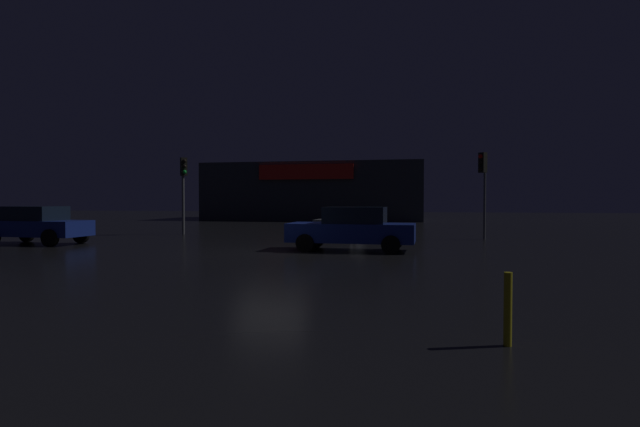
{
  "coord_description": "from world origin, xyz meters",
  "views": [
    {
      "loc": [
        4.97,
        -15.88,
        1.82
      ],
      "look_at": [
        0.55,
        6.03,
        1.21
      ],
      "focal_mm": 26.95,
      "sensor_mm": 36.0,
      "label": 1
    }
  ],
  "objects_px": {
    "car_near": "(352,228)",
    "car_far": "(37,225)",
    "car_crossing": "(341,222)",
    "traffic_signal_cross_left": "(184,180)",
    "store_building": "(317,192)",
    "traffic_signal_opposite": "(483,174)"
  },
  "relations": [
    {
      "from": "traffic_signal_cross_left",
      "to": "car_crossing",
      "type": "distance_m",
      "value": 8.79
    },
    {
      "from": "store_building",
      "to": "car_crossing",
      "type": "bearing_deg",
      "value": -75.08
    },
    {
      "from": "store_building",
      "to": "traffic_signal_opposite",
      "type": "height_order",
      "value": "store_building"
    },
    {
      "from": "traffic_signal_opposite",
      "to": "car_crossing",
      "type": "distance_m",
      "value": 7.22
    },
    {
      "from": "traffic_signal_cross_left",
      "to": "car_near",
      "type": "height_order",
      "value": "traffic_signal_cross_left"
    },
    {
      "from": "traffic_signal_opposite",
      "to": "traffic_signal_cross_left",
      "type": "xyz_separation_m",
      "value": [
        -15.28,
        0.37,
        -0.16
      ]
    },
    {
      "from": "car_near",
      "to": "car_far",
      "type": "distance_m",
      "value": 13.26
    },
    {
      "from": "traffic_signal_opposite",
      "to": "car_crossing",
      "type": "relative_size",
      "value": 0.87
    },
    {
      "from": "store_building",
      "to": "car_far",
      "type": "relative_size",
      "value": 4.67
    },
    {
      "from": "car_near",
      "to": "car_crossing",
      "type": "xyz_separation_m",
      "value": [
        -1.48,
        6.96,
        -0.1
      ]
    },
    {
      "from": "store_building",
      "to": "car_far",
      "type": "height_order",
      "value": "store_building"
    },
    {
      "from": "car_near",
      "to": "car_crossing",
      "type": "height_order",
      "value": "car_near"
    },
    {
      "from": "traffic_signal_cross_left",
      "to": "car_near",
      "type": "xyz_separation_m",
      "value": [
        9.97,
        -6.52,
        -2.1
      ]
    },
    {
      "from": "traffic_signal_opposite",
      "to": "car_near",
      "type": "xyz_separation_m",
      "value": [
        -5.31,
        -6.15,
        -2.26
      ]
    },
    {
      "from": "traffic_signal_opposite",
      "to": "car_near",
      "type": "bearing_deg",
      "value": -130.77
    },
    {
      "from": "car_near",
      "to": "car_far",
      "type": "bearing_deg",
      "value": 179.98
    },
    {
      "from": "traffic_signal_opposite",
      "to": "traffic_signal_cross_left",
      "type": "distance_m",
      "value": 15.28
    },
    {
      "from": "car_far",
      "to": "car_near",
      "type": "bearing_deg",
      "value": -0.02
    },
    {
      "from": "car_far",
      "to": "traffic_signal_cross_left",
      "type": "bearing_deg",
      "value": 63.26
    },
    {
      "from": "traffic_signal_opposite",
      "to": "car_far",
      "type": "relative_size",
      "value": 0.94
    },
    {
      "from": "traffic_signal_cross_left",
      "to": "car_far",
      "type": "height_order",
      "value": "traffic_signal_cross_left"
    },
    {
      "from": "store_building",
      "to": "traffic_signal_cross_left",
      "type": "height_order",
      "value": "store_building"
    }
  ]
}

